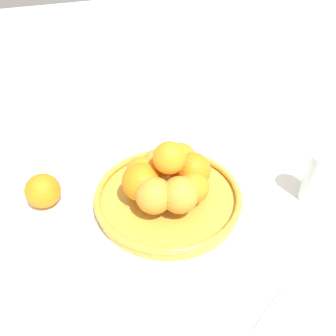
# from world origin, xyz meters

# --- Properties ---
(ground_plane) EXTENTS (4.00, 4.00, 0.00)m
(ground_plane) POSITION_xyz_m (0.00, 0.00, 0.00)
(ground_plane) COLOR white
(fruit_bowl) EXTENTS (0.32, 0.32, 0.03)m
(fruit_bowl) POSITION_xyz_m (0.00, 0.00, 0.02)
(fruit_bowl) COLOR gold
(fruit_bowl) RESTS_ON ground_plane
(orange_pile) EXTENTS (0.19, 0.18, 0.13)m
(orange_pile) POSITION_xyz_m (-0.00, 0.00, 0.07)
(orange_pile) COLOR orange
(orange_pile) RESTS_ON fruit_bowl
(stray_orange) EXTENTS (0.07, 0.07, 0.07)m
(stray_orange) POSITION_xyz_m (-0.24, 0.10, 0.04)
(stray_orange) COLOR orange
(stray_orange) RESTS_ON ground_plane
(drinking_glass) EXTENTS (0.06, 0.06, 0.12)m
(drinking_glass) POSITION_xyz_m (0.30, -0.12, 0.06)
(drinking_glass) COLOR silver
(drinking_glass) RESTS_ON ground_plane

